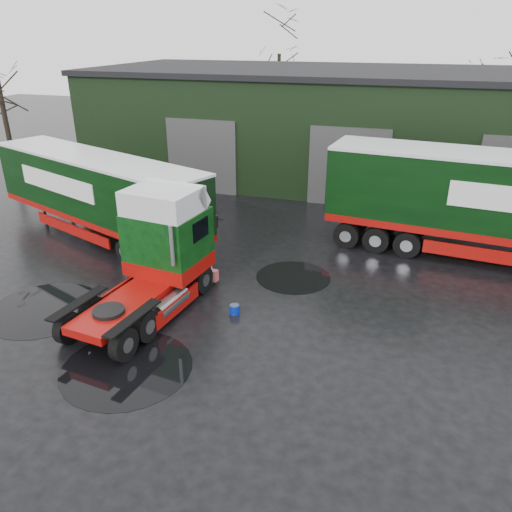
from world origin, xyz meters
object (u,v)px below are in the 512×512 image
Objects in this scene: trailer_left at (98,198)px; lorry_right at (491,208)px; wash_bucket at (235,309)px; tree_left at (4,111)px; tree_back_a at (279,79)px; tree_back_b at (491,99)px; warehouse at (363,125)px; hero_tractor at (137,261)px.

lorry_right is at bearing -59.24° from trailer_left.
tree_left is at bearing 149.73° from wash_bucket.
trailer_left reaches higher than wash_bucket.
wash_bucket is 0.03× the size of tree_back_a.
warehouse is at bearing -128.66° from tree_back_b.
lorry_right is at bearing -6.80° from tree_left.
lorry_right is 1.89× the size of tree_left.
trailer_left is 29.51m from tree_back_b.
warehouse is 2.02× the size of lorry_right.
wash_bucket is 0.04× the size of tree_back_b.
tree_back_a is 1.27× the size of tree_back_b.
hero_tractor is 31.67m from tree_back_b.
warehouse reaches higher than wash_bucket.
lorry_right is 25.41m from tree_left.
wash_bucket is 29.91m from tree_back_b.
lorry_right reaches higher than wash_bucket.
hero_tractor is 3.44m from wash_bucket.
tree_back_a is (-8.00, 10.00, 1.59)m from warehouse.
trailer_left is 0.73× the size of lorry_right.
lorry_right is 10.80m from wash_bucket.
tree_left reaches higher than trailer_left.
wash_bucket is at bearing -77.57° from tree_back_a.
warehouse is 3.81× the size of tree_left.
tree_left is at bearing -121.43° from tree_back_a.
tree_left is (-14.38, 10.99, 2.35)m from hero_tractor.
wash_bucket is (-7.97, -7.03, -1.95)m from lorry_right.
tree_left is 0.89× the size of tree_back_a.
tree_back_b is (9.82, 28.03, 3.60)m from wash_bucket.
tree_back_a is at bearing 17.40° from trailer_left.
tree_left reaches higher than wash_bucket.
warehouse is 2.76× the size of trailer_left.
tree_back_a reaches higher than lorry_right.
tree_back_a is 16.03m from tree_back_b.
lorry_right is at bearing -56.04° from tree_back_a.
trailer_left is 23.91m from tree_back_a.
tree_back_b is (1.86, 21.00, 1.64)m from lorry_right.
hero_tractor is 29.32m from tree_back_a.
wash_bucket is 20.31m from tree_left.
tree_back_a is (1.50, 23.69, 2.93)m from trailer_left.
warehouse is 4.32× the size of tree_back_b.
tree_left is at bearing 80.12° from trailer_left.
warehouse is at bearing -51.34° from tree_back_a.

